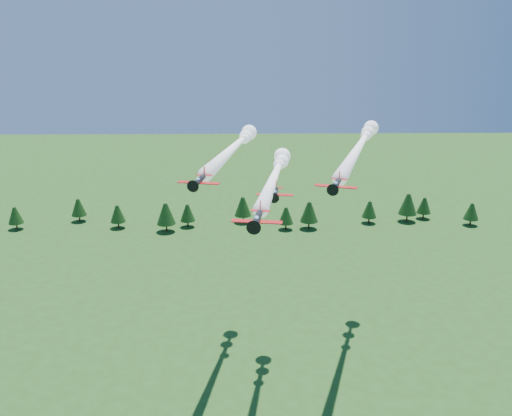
{
  "coord_description": "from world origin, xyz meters",
  "views": [
    {
      "loc": [
        -3.34,
        -91.48,
        72.13
      ],
      "look_at": [
        -1.57,
        0.0,
        42.61
      ],
      "focal_mm": 40.0,
      "sensor_mm": 36.0,
      "label": 1
    }
  ],
  "objects_px": {
    "plane_left": "(235,146)",
    "plane_right": "(360,145)",
    "plane_slot": "(275,193)",
    "plane_lead": "(275,174)"
  },
  "relations": [
    {
      "from": "plane_right",
      "to": "plane_slot",
      "type": "distance_m",
      "value": 30.8
    },
    {
      "from": "plane_lead",
      "to": "plane_slot",
      "type": "distance_m",
      "value": 11.23
    },
    {
      "from": "plane_lead",
      "to": "plane_right",
      "type": "distance_m",
      "value": 22.87
    },
    {
      "from": "plane_slot",
      "to": "plane_lead",
      "type": "bearing_deg",
      "value": 93.46
    },
    {
      "from": "plane_right",
      "to": "plane_slot",
      "type": "bearing_deg",
      "value": -112.35
    },
    {
      "from": "plane_left",
      "to": "plane_right",
      "type": "distance_m",
      "value": 27.14
    },
    {
      "from": "plane_lead",
      "to": "plane_right",
      "type": "bearing_deg",
      "value": 41.36
    },
    {
      "from": "plane_left",
      "to": "plane_lead",
      "type": "bearing_deg",
      "value": -43.04
    },
    {
      "from": "plane_slot",
      "to": "plane_right",
      "type": "bearing_deg",
      "value": 56.47
    },
    {
      "from": "plane_lead",
      "to": "plane_right",
      "type": "height_order",
      "value": "plane_right"
    }
  ]
}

